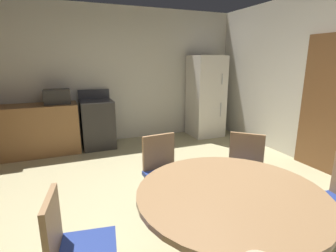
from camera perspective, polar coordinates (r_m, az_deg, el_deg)
The scene contains 11 objects.
ground_plane at distance 2.96m, azimuth 1.94°, elevation -19.91°, with size 14.00×14.00×0.00m, color tan.
wall_back at distance 5.52m, azimuth -11.90°, elevation 10.78°, with size 5.59×0.12×2.70m, color beige.
kitchen_counter at distance 5.20m, azimuth -28.52°, elevation -0.94°, with size 1.72×0.60×0.90m, color olive.
oven_range at distance 5.19m, azimuth -15.26°, elevation 0.51°, with size 0.60×0.60×1.10m.
refrigerator at distance 5.83m, azimuth 8.32°, elevation 6.46°, with size 0.68×0.68×1.76m.
microwave at distance 5.06m, azimuth -23.25°, elevation 5.98°, with size 0.44×0.32×0.26m, color #2D2B28.
door_panelled at distance 4.50m, azimuth 31.55°, elevation 4.00°, with size 0.05×0.84×2.04m, color brown.
dining_table at distance 2.02m, azimuth 13.45°, elevation -17.51°, with size 1.34×1.34×0.76m.
chair_west at distance 1.93m, azimuth -20.02°, elevation -23.74°, with size 0.46×0.46×0.87m.
chair_north at distance 2.87m, azimuth -1.05°, elevation -9.57°, with size 0.43×0.43×0.87m.
chair_northeast at distance 3.03m, azimuth 16.44°, elevation -8.84°, with size 0.57×0.57×0.87m.
Camera 1 is at (-1.01, -2.22, 1.66)m, focal length 27.67 mm.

